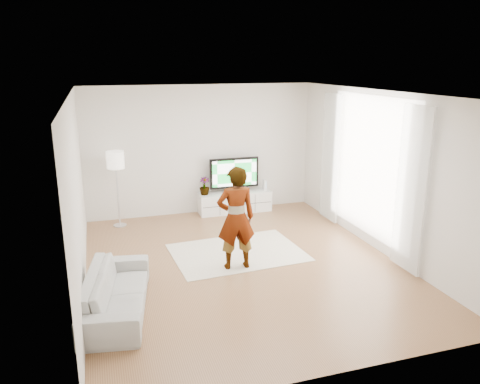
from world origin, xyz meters
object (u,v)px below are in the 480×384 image
object	(u,v)px
media_console	(235,202)
sofa	(116,292)
rug	(237,252)
television	(234,174)
floor_lamp	(116,163)
player	(236,218)

from	to	relation	value
media_console	sofa	bearing A→B (deg)	-126.95
media_console	rug	bearing A→B (deg)	-105.63
media_console	rug	world-z (taller)	media_console
media_console	rug	xyz separation A→B (m)	(-0.63, -2.26, -0.22)
television	floor_lamp	xyz separation A→B (m)	(-2.53, -0.22, 0.44)
floor_lamp	media_console	bearing A→B (deg)	4.31
player	sofa	xyz separation A→B (m)	(-1.94, -0.83, -0.57)
sofa	floor_lamp	distance (m)	3.65
media_console	player	distance (m)	3.03
media_console	television	world-z (taller)	television
television	rug	size ratio (longest dim) A/B	0.49
television	player	world-z (taller)	player
television	rug	xyz separation A→B (m)	(-0.63, -2.29, -0.87)
media_console	floor_lamp	size ratio (longest dim) A/B	1.05
television	sofa	world-z (taller)	television
television	sofa	xyz separation A→B (m)	(-2.77, -3.71, -0.59)
media_console	player	size ratio (longest dim) A/B	0.96
rug	television	bearing A→B (deg)	74.55
media_console	television	bearing A→B (deg)	90.00
player	floor_lamp	xyz separation A→B (m)	(-1.69, 2.66, 0.46)
television	floor_lamp	world-z (taller)	floor_lamp
media_console	player	world-z (taller)	player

